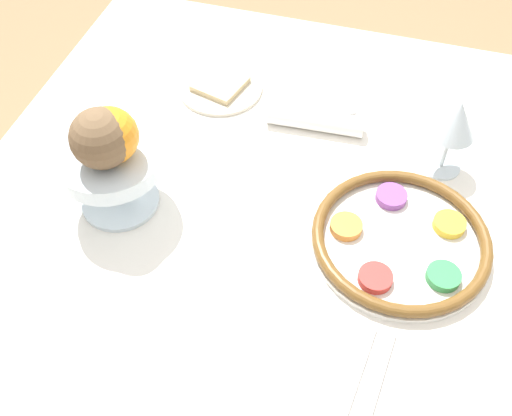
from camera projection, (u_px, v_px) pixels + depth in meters
ground_plane at (296, 369)px, 1.63m from camera, size 8.00×8.00×0.00m
dining_table at (305, 300)px, 1.34m from camera, size 1.22×1.02×0.74m
seder_plate at (401, 240)px, 0.98m from camera, size 0.29×0.29×0.03m
wine_glass at (456, 122)px, 1.01m from camera, size 0.08×0.08×0.15m
fruit_stand at (111, 166)px, 0.97m from camera, size 0.17×0.17×0.12m
orange_fruit at (109, 136)px, 0.91m from camera, size 0.09×0.09×0.09m
coconut at (101, 138)px, 0.90m from camera, size 0.10×0.10×0.10m
bread_plate at (220, 86)px, 1.23m from camera, size 0.17×0.17×0.02m
napkin_roll at (315, 120)px, 1.15m from camera, size 0.19×0.05×0.04m
fork_left at (373, 387)px, 0.83m from camera, size 0.04×0.18×0.01m
fork_right at (351, 381)px, 0.84m from camera, size 0.04×0.18×0.01m
spoon at (314, 112)px, 1.19m from camera, size 0.16×0.08×0.01m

